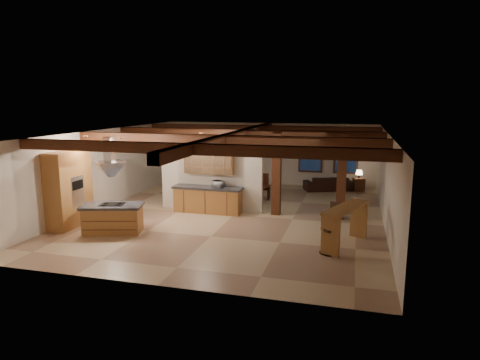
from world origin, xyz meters
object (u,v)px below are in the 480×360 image
(dining_table, at_px, (246,193))
(kitchen_island, at_px, (113,218))
(bar_counter, at_px, (346,219))
(sofa, at_px, (328,183))

(dining_table, bearing_deg, kitchen_island, -106.77)
(bar_counter, bearing_deg, kitchen_island, -175.12)
(kitchen_island, distance_m, sofa, 9.95)
(dining_table, bearing_deg, sofa, 56.71)
(kitchen_island, relative_size, sofa, 0.94)
(kitchen_island, xyz_separation_m, dining_table, (2.85, 5.07, -0.14))
(dining_table, distance_m, bar_counter, 6.02)
(dining_table, distance_m, sofa, 4.23)
(kitchen_island, height_order, bar_counter, bar_counter)
(kitchen_island, distance_m, bar_counter, 6.87)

